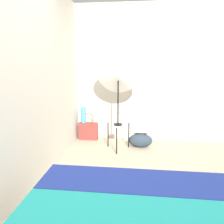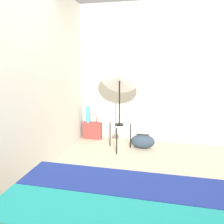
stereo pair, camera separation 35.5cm
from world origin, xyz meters
The scene contains 7 objects.
ground_plane centered at (0.00, 0.00, 0.00)m, with size 14.00×14.00×0.00m, color tan.
wall_back centered at (0.00, 2.39, 1.30)m, with size 8.00×0.05×2.60m.
wall_side_left centered at (-1.26, 1.00, 1.30)m, with size 0.05×8.00×2.60m.
photo_umbrella centered at (-0.36, 1.78, 1.32)m, with size 0.78×0.45×1.73m.
tote_bag centered at (-1.00, 2.23, 0.18)m, with size 0.38×0.11×0.54m.
duffel_bag centered at (0.05, 1.94, 0.13)m, with size 0.43×0.25×0.26m.
paper_roll centered at (-1.09, 2.24, 0.33)m, with size 0.10×0.10×0.66m.
Camera 2 is at (0.31, -1.84, 1.50)m, focal length 35.00 mm.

